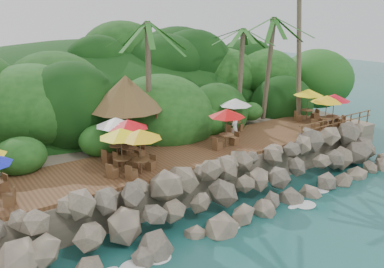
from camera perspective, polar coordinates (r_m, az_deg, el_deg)
ground at (r=22.35m, az=9.01°, el=-12.12°), size 140.00×140.00×0.00m
land_base at (r=34.32m, az=-9.57°, el=0.26°), size 32.00×25.20×2.10m
jungle_hill at (r=41.28m, az=-14.01°, el=1.33°), size 44.80×28.00×15.40m
seawall at (r=23.14m, az=5.71°, el=-7.73°), size 29.00×4.00×2.30m
terrace at (r=25.68m, az=0.00°, el=-2.56°), size 26.00×5.00×0.20m
jungle_foliage at (r=33.77m, az=-8.75°, el=-1.84°), size 44.00×16.00×12.00m
foam_line at (r=22.53m, az=8.48°, el=-11.76°), size 25.20×0.80×0.06m
palapa at (r=26.19m, az=-9.24°, el=5.76°), size 4.76×4.76×4.60m
dining_clusters at (r=24.79m, az=0.32°, el=2.06°), size 25.95×5.39×2.54m
railing at (r=31.69m, az=19.73°, el=1.57°), size 8.30×0.10×1.00m
waiter at (r=27.68m, az=6.03°, el=0.90°), size 0.71×0.55×1.73m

